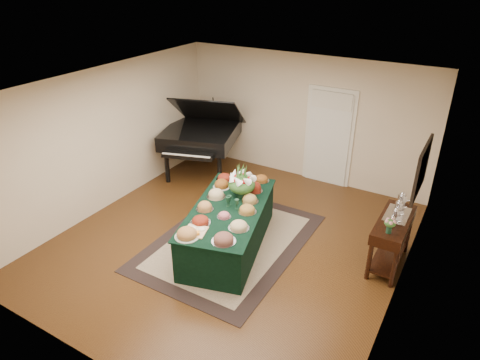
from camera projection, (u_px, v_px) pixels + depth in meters
The scene contains 14 objects.
ground at pixel (231, 240), 7.46m from camera, with size 6.00×6.00×0.00m, color black.
area_rug at pixel (230, 242), 7.41m from camera, with size 2.29×3.21×0.01m.
kitchen_doorway at pixel (329, 138), 9.00m from camera, with size 1.05×0.07×2.10m.
buffet_table at pixel (229, 227), 7.13m from camera, with size 1.69×2.56×0.77m.
food_platters at pixel (227, 204), 6.95m from camera, with size 1.37×2.45×0.14m.
cutting_board at pixel (196, 229), 6.32m from camera, with size 0.40×0.40×0.10m.
green_goblets at pixel (231, 202), 6.93m from camera, with size 0.24×0.12×0.18m.
floral_centerpiece at pixel (242, 181), 7.16m from camera, with size 0.48×0.48×0.48m.
grand_piano at pixel (201, 134), 9.45m from camera, with size 1.93×2.14×1.84m.
wicker_basket at pixel (225, 193), 8.74m from camera, with size 0.40×0.40×0.25m, color olive.
mahogany_sideboard at pixel (393, 230), 6.58m from camera, with size 0.45×1.21×0.84m.
tea_service at pixel (398, 209), 6.53m from camera, with size 0.34×0.74×0.30m.
pink_bouquet at pixel (390, 224), 6.10m from camera, with size 0.18×0.18×0.23m.
wall_painting at pixel (422, 169), 5.98m from camera, with size 0.05×0.95×0.75m.
Camera 1 is at (3.26, -5.24, 4.33)m, focal length 32.00 mm.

